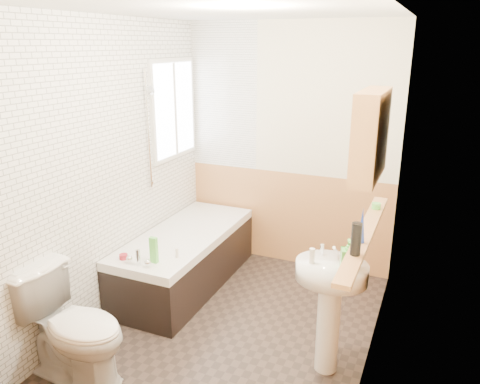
% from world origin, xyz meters
% --- Properties ---
extents(floor, '(2.80, 2.80, 0.00)m').
position_xyz_m(floor, '(0.00, 0.00, 0.00)').
color(floor, '#2B221E').
rests_on(floor, ground).
extents(ceiling, '(2.80, 2.80, 0.00)m').
position_xyz_m(ceiling, '(0.00, 0.00, 2.50)').
color(ceiling, white).
rests_on(ceiling, ground).
extents(wall_back, '(2.20, 0.02, 2.50)m').
position_xyz_m(wall_back, '(0.00, 1.41, 1.25)').
color(wall_back, beige).
rests_on(wall_back, ground).
extents(wall_front, '(2.20, 0.02, 2.50)m').
position_xyz_m(wall_front, '(0.00, -1.41, 1.25)').
color(wall_front, beige).
rests_on(wall_front, ground).
extents(wall_left, '(0.02, 2.80, 2.50)m').
position_xyz_m(wall_left, '(-1.11, 0.00, 1.25)').
color(wall_left, beige).
rests_on(wall_left, ground).
extents(wall_right, '(0.02, 2.80, 2.50)m').
position_xyz_m(wall_right, '(1.11, 0.00, 1.25)').
color(wall_right, beige).
rests_on(wall_right, ground).
extents(wainscot_right, '(0.01, 2.80, 1.00)m').
position_xyz_m(wainscot_right, '(1.09, 0.00, 0.50)').
color(wainscot_right, tan).
rests_on(wainscot_right, wall_right).
extents(wainscot_front, '(2.20, 0.01, 1.00)m').
position_xyz_m(wainscot_front, '(0.00, -1.39, 0.50)').
color(wainscot_front, tan).
rests_on(wainscot_front, wall_front).
extents(wainscot_back, '(2.20, 0.01, 1.00)m').
position_xyz_m(wainscot_back, '(0.00, 1.39, 0.50)').
color(wainscot_back, tan).
rests_on(wainscot_back, wall_back).
extents(tile_cladding_left, '(0.01, 2.80, 2.50)m').
position_xyz_m(tile_cladding_left, '(-1.09, 0.00, 1.25)').
color(tile_cladding_left, white).
rests_on(tile_cladding_left, wall_left).
extents(tile_return_back, '(0.75, 0.01, 1.50)m').
position_xyz_m(tile_return_back, '(-0.73, 1.39, 1.75)').
color(tile_return_back, white).
rests_on(tile_return_back, wall_back).
extents(window, '(0.03, 0.79, 0.99)m').
position_xyz_m(window, '(-1.06, 0.95, 1.65)').
color(window, white).
rests_on(window, wall_left).
extents(bathtub, '(0.70, 1.71, 0.69)m').
position_xyz_m(bathtub, '(-0.73, 0.50, 0.28)').
color(bathtub, black).
rests_on(bathtub, floor).
extents(shower_riser, '(0.10, 0.07, 1.08)m').
position_xyz_m(shower_riser, '(-1.04, 0.46, 1.62)').
color(shower_riser, silver).
rests_on(shower_riser, wall_left).
extents(toilet, '(0.86, 0.52, 0.81)m').
position_xyz_m(toilet, '(-0.76, -1.00, 0.40)').
color(toilet, white).
rests_on(toilet, floor).
extents(sink, '(0.50, 0.40, 0.97)m').
position_xyz_m(sink, '(0.84, -0.21, 0.61)').
color(sink, white).
rests_on(sink, floor).
extents(pine_shelf, '(0.10, 1.53, 0.03)m').
position_xyz_m(pine_shelf, '(1.04, -0.20, 1.10)').
color(pine_shelf, tan).
rests_on(pine_shelf, wall_right).
extents(medicine_cabinet, '(0.16, 0.61, 0.55)m').
position_xyz_m(medicine_cabinet, '(1.01, -0.15, 1.74)').
color(medicine_cabinet, tan).
rests_on(medicine_cabinet, wall_right).
extents(foam_can, '(0.08, 0.08, 0.20)m').
position_xyz_m(foam_can, '(1.04, -0.57, 1.21)').
color(foam_can, black).
rests_on(foam_can, pine_shelf).
extents(green_bottle, '(0.05, 0.05, 0.22)m').
position_xyz_m(green_bottle, '(1.04, -0.38, 1.23)').
color(green_bottle, '#19339E').
rests_on(green_bottle, pine_shelf).
extents(black_jar, '(0.07, 0.07, 0.04)m').
position_xyz_m(black_jar, '(1.04, 0.28, 1.13)').
color(black_jar, '#59C647').
rests_on(black_jar, pine_shelf).
extents(soap_bottle, '(0.15, 0.22, 0.10)m').
position_xyz_m(soap_bottle, '(0.95, -0.25, 0.90)').
color(soap_bottle, '#59C647').
rests_on(soap_bottle, sink).
extents(clear_bottle, '(0.04, 0.04, 0.11)m').
position_xyz_m(clear_bottle, '(0.71, -0.27, 0.91)').
color(clear_bottle, silver).
rests_on(clear_bottle, sink).
extents(blue_gel, '(0.06, 0.04, 0.22)m').
position_xyz_m(blue_gel, '(-0.64, -0.16, 0.66)').
color(blue_gel, '#59C647').
rests_on(blue_gel, bathtub).
extents(cream_jar, '(0.08, 0.08, 0.04)m').
position_xyz_m(cream_jar, '(-0.91, -0.21, 0.57)').
color(cream_jar, maroon).
rests_on(cream_jar, bathtub).
extents(orange_bottle, '(0.03, 0.03, 0.08)m').
position_xyz_m(orange_bottle, '(-0.51, -0.01, 0.59)').
color(orange_bottle, silver).
rests_on(orange_bottle, bathtub).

